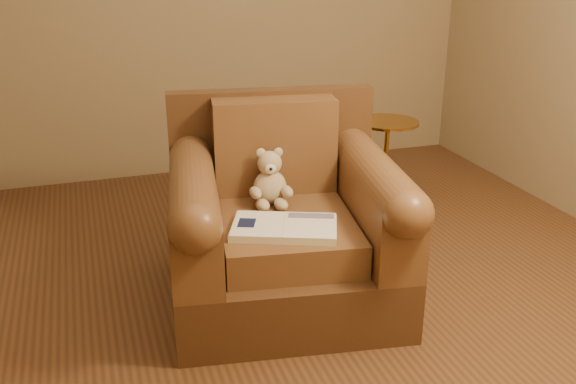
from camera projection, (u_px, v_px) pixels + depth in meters
name	position (u px, v px, depth m)	size (l,w,h in m)	color
floor	(295.00, 291.00, 3.23)	(4.00, 4.00, 0.00)	brown
armchair	(283.00, 226.00, 3.09)	(1.19, 1.15, 0.95)	#4D2F19
teddy_bear	(270.00, 183.00, 3.10)	(0.20, 0.23, 0.28)	tan
guidebook	(284.00, 228.00, 2.82)	(0.53, 0.43, 0.04)	beige
side_table	(386.00, 159.00, 4.25)	(0.40, 0.40, 0.56)	#BB8433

